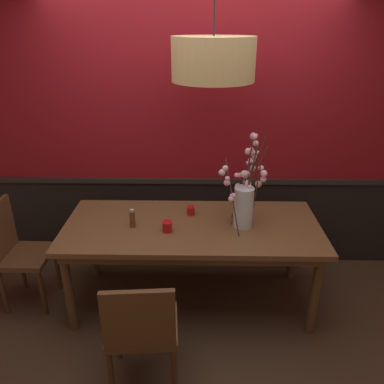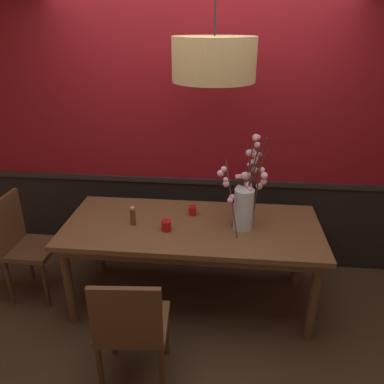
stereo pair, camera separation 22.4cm
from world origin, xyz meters
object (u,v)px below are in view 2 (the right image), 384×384
at_px(dining_table, 192,233).
at_px(vase_with_blossoms, 245,200).
at_px(chair_far_side_left, 170,203).
at_px(pendant_lamp, 214,59).
at_px(candle_holder_nearer_center, 166,225).
at_px(candle_holder_nearer_edge, 192,210).
at_px(chair_near_side_left, 131,324).
at_px(chair_head_west_end, 24,241).
at_px(chair_far_side_right, 233,206).
at_px(condiment_bottle, 133,216).

xyz_separation_m(dining_table, vase_with_blossoms, (0.41, 0.01, 0.32)).
distance_m(chair_far_side_left, pendant_lamp, 1.78).
relative_size(dining_table, candle_holder_nearer_center, 23.37).
distance_m(vase_with_blossoms, candle_holder_nearer_center, 0.65).
distance_m(candle_holder_nearer_center, candle_holder_nearer_edge, 0.34).
bearing_deg(chair_near_side_left, chair_head_west_end, 143.84).
distance_m(chair_near_side_left, chair_far_side_left, 1.74).
height_order(chair_near_side_left, pendant_lamp, pendant_lamp).
distance_m(chair_far_side_right, candle_holder_nearer_center, 1.18).
relative_size(chair_far_side_left, candle_holder_nearer_center, 10.58).
xyz_separation_m(chair_head_west_end, candle_holder_nearer_center, (1.28, -0.09, 0.28)).
bearing_deg(candle_holder_nearer_edge, vase_with_blossoms, -21.23).
bearing_deg(candle_holder_nearer_center, candle_holder_nearer_edge, 58.27).
xyz_separation_m(chair_far_side_left, candle_holder_nearer_edge, (0.31, -0.70, 0.28)).
distance_m(chair_head_west_end, pendant_lamp, 2.21).
distance_m(chair_head_west_end, chair_far_side_left, 1.45).
bearing_deg(pendant_lamp, chair_head_west_end, -177.03).
distance_m(chair_far_side_left, vase_with_blossoms, 1.23).
relative_size(chair_near_side_left, chair_far_side_right, 0.94).
relative_size(dining_table, condiment_bottle, 13.44).
distance_m(dining_table, chair_head_west_end, 1.48).
height_order(chair_near_side_left, chair_far_side_left, chair_far_side_left).
height_order(chair_near_side_left, vase_with_blossoms, vase_with_blossoms).
bearing_deg(chair_head_west_end, chair_far_side_right, 26.73).
bearing_deg(chair_far_side_left, chair_near_side_left, -89.51).
xyz_separation_m(chair_far_side_right, pendant_lamp, (-0.20, -0.83, 1.52)).
distance_m(chair_near_side_left, candle_holder_nearer_edge, 1.13).
xyz_separation_m(dining_table, chair_far_side_left, (-0.32, 0.87, -0.16)).
bearing_deg(dining_table, candle_holder_nearer_center, -149.01).
relative_size(chair_near_side_left, pendant_lamp, 0.83).
distance_m(dining_table, candle_holder_nearer_center, 0.26).
bearing_deg(condiment_bottle, chair_head_west_end, 178.91).
xyz_separation_m(dining_table, pendant_lamp, (0.15, 0.06, 1.35)).
relative_size(vase_with_blossoms, candle_holder_nearer_center, 8.34).
distance_m(chair_far_side_right, candle_holder_nearer_edge, 0.85).
height_order(chair_head_west_end, candle_holder_nearer_center, chair_head_west_end).
height_order(chair_far_side_right, condiment_bottle, chair_far_side_right).
xyz_separation_m(candle_holder_nearer_center, pendant_lamp, (0.34, 0.17, 1.23)).
bearing_deg(dining_table, vase_with_blossoms, 0.92).
distance_m(chair_far_side_right, chair_far_side_left, 0.67).
relative_size(chair_far_side_right, condiment_bottle, 6.07).
relative_size(chair_head_west_end, candle_holder_nearer_center, 10.70).
height_order(dining_table, candle_holder_nearer_center, candle_holder_nearer_center).
bearing_deg(dining_table, pendant_lamp, 22.05).
relative_size(chair_far_side_right, pendant_lamp, 0.89).
bearing_deg(chair_near_side_left, pendant_lamp, 64.20).
height_order(chair_near_side_left, candle_holder_nearer_center, chair_near_side_left).
xyz_separation_m(dining_table, candle_holder_nearer_center, (-0.19, -0.12, 0.13)).
xyz_separation_m(candle_holder_nearer_center, candle_holder_nearer_edge, (0.18, 0.29, -0.00)).
xyz_separation_m(chair_far_side_left, vase_with_blossoms, (0.73, -0.86, 0.48)).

